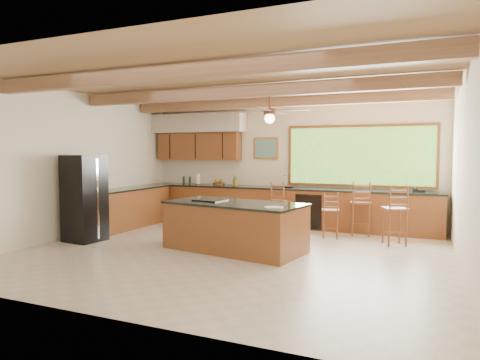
% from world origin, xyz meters
% --- Properties ---
extents(ground, '(7.20, 7.20, 0.00)m').
position_xyz_m(ground, '(0.00, 0.00, 0.00)').
color(ground, beige).
rests_on(ground, ground).
extents(room_shell, '(7.27, 6.54, 3.02)m').
position_xyz_m(room_shell, '(-0.17, 0.65, 2.21)').
color(room_shell, white).
rests_on(room_shell, ground).
extents(counter_run, '(7.12, 3.10, 1.22)m').
position_xyz_m(counter_run, '(-0.82, 2.52, 0.46)').
color(counter_run, brown).
rests_on(counter_run, ground).
extents(island, '(2.64, 1.57, 0.88)m').
position_xyz_m(island, '(-0.04, 0.16, 0.43)').
color(island, brown).
rests_on(island, ground).
extents(refrigerator, '(0.73, 0.71, 1.70)m').
position_xyz_m(refrigerator, '(-3.08, -0.28, 0.85)').
color(refrigerator, black).
rests_on(refrigerator, ground).
extents(bar_stool_a, '(0.46, 0.46, 1.10)m').
position_xyz_m(bar_stool_a, '(0.10, 2.39, 0.65)').
color(bar_stool_a, brown).
rests_on(bar_stool_a, ground).
extents(bar_stool_b, '(0.49, 0.49, 1.16)m').
position_xyz_m(bar_stool_b, '(1.85, 2.39, 0.69)').
color(bar_stool_b, brown).
rests_on(bar_stool_b, ground).
extents(bar_stool_c, '(0.40, 0.40, 0.95)m').
position_xyz_m(bar_stool_c, '(1.32, 1.88, 0.56)').
color(bar_stool_c, brown).
rests_on(bar_stool_c, ground).
extents(bar_stool_d, '(0.54, 0.54, 1.14)m').
position_xyz_m(bar_stool_d, '(2.57, 1.69, 0.68)').
color(bar_stool_d, brown).
rests_on(bar_stool_d, ground).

